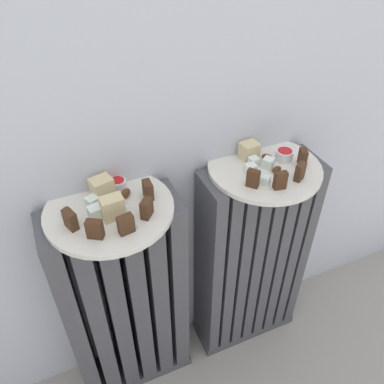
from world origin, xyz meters
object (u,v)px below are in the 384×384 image
object	(u,v)px
jam_bowl_right	(284,154)
fork	(126,211)
radiator_right	(251,261)
jam_bowl_left	(118,183)
radiator_left	(126,305)
plate_left	(109,209)
plate_right	(264,168)

from	to	relation	value
jam_bowl_right	fork	world-z (taller)	jam_bowl_right
radiator_right	fork	world-z (taller)	fork
fork	radiator_right	bearing A→B (deg)	4.24
jam_bowl_left	fork	xyz separation A→B (m)	(-0.01, -0.08, -0.01)
jam_bowl_right	radiator_left	bearing A→B (deg)	-179.14
radiator_right	jam_bowl_right	bearing A→B (deg)	6.44
plate_left	fork	size ratio (longest dim) A/B	2.60
radiator_left	radiator_right	world-z (taller)	same
plate_left	plate_right	xyz separation A→B (m)	(0.39, 0.00, 0.00)
plate_right	jam_bowl_right	distance (m)	0.06
plate_right	fork	bearing A→B (deg)	-175.76
radiator_right	jam_bowl_left	size ratio (longest dim) A/B	18.31
plate_left	plate_right	distance (m)	0.39
fork	radiator_left	bearing A→B (deg)	139.01
jam_bowl_left	jam_bowl_right	xyz separation A→B (m)	(0.41, -0.05, 0.00)
radiator_left	jam_bowl_left	xyz separation A→B (m)	(0.04, 0.06, 0.36)
radiator_right	plate_left	distance (m)	0.52
radiator_right	jam_bowl_right	distance (m)	0.37
plate_right	jam_bowl_left	distance (m)	0.36
jam_bowl_right	jam_bowl_left	bearing A→B (deg)	172.90
radiator_right	plate_right	size ratio (longest dim) A/B	2.39
plate_left	jam_bowl_left	bearing A→B (deg)	57.50
plate_right	radiator_left	bearing A→B (deg)	180.00
plate_left	jam_bowl_right	world-z (taller)	jam_bowl_right
radiator_left	plate_left	world-z (taller)	plate_left
radiator_left	jam_bowl_right	xyz separation A→B (m)	(0.45, 0.01, 0.36)
radiator_right	jam_bowl_left	distance (m)	0.51
plate_left	jam_bowl_right	xyz separation A→B (m)	(0.45, 0.01, 0.02)
plate_left	radiator_left	bearing A→B (deg)	0.00
radiator_right	fork	bearing A→B (deg)	-175.76
radiator_right	plate_right	distance (m)	0.34
radiator_left	plate_right	world-z (taller)	plate_right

